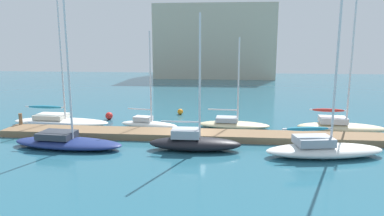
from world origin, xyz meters
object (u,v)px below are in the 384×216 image
Objects in this scene: sailboat_2 at (148,123)px; sailboat_0 at (60,120)px; harbor_building_distant at (215,42)px; mooring_buoy_red at (109,116)px; sailboat_5 at (323,148)px; sailboat_1 at (67,141)px; sailboat_3 at (194,142)px; sailboat_4 at (233,123)px; mooring_buoy_orange at (180,112)px; sailboat_6 at (340,126)px.

sailboat_0 is at bearing -172.61° from sailboat_2.
mooring_buoy_red is at bearing -100.80° from harbor_building_distant.
harbor_building_distant is at bearing 90.07° from sailboat_5.
sailboat_1 is 9.20m from mooring_buoy_red.
sailboat_2 is (8.14, -0.32, -0.01)m from sailboat_0.
sailboat_3 reaches higher than sailboat_4.
mooring_buoy_red is 7.18m from mooring_buoy_orange.
sailboat_5 is (5.64, -7.11, 0.16)m from sailboat_4.
sailboat_5 is at bearing -47.88° from sailboat_4.
sailboat_3 is 54.26m from harbor_building_distant.
mooring_buoy_orange is (6.51, 3.02, -0.06)m from mooring_buoy_red.
mooring_buoy_red is at bearing -155.13° from mooring_buoy_orange.
mooring_buoy_orange is (-14.05, 5.89, -0.28)m from sailboat_6.
mooring_buoy_orange is at bearing -92.81° from harbor_building_distant.
sailboat_0 is 1.56× the size of sailboat_4.
sailboat_2 is 0.77× the size of sailboat_5.
sailboat_5 reaches higher than mooring_buoy_red.
mooring_buoy_orange is at bearing 138.58° from sailboat_4.
sailboat_3 is 1.19× the size of sailboat_4.
sailboat_3 is at bearing -109.23° from sailboat_4.
sailboat_1 is 8.94m from sailboat_3.
sailboat_1 is 7.59m from sailboat_2.
sailboat_3 is at bearing 6.83° from sailboat_1.
sailboat_2 is 16.05m from sailboat_6.
sailboat_6 is at bearing 1.32° from sailboat_0.
sailboat_1 is (3.73, -6.50, 0.00)m from sailboat_0.
sailboat_1 is at bearing -58.41° from sailboat_0.
sailboat_3 is at bearing -148.36° from sailboat_6.
mooring_buoy_orange is 0.02× the size of harbor_building_distant.
harbor_building_distant is at bearing 89.44° from sailboat_3.
sailboat_6 reaches higher than mooring_buoy_orange.
sailboat_1 reaches higher than sailboat_4.
sailboat_0 is 8.15m from sailboat_2.
harbor_building_distant is at bearing 87.19° from mooring_buoy_orange.
sailboat_3 is at bearing -78.06° from mooring_buoy_orange.
sailboat_0 is at bearing -104.37° from harbor_building_distant.
sailboat_1 is 1.44× the size of sailboat_4.
sailboat_2 is at bearing -170.75° from sailboat_4.
sailboat_6 reaches higher than sailboat_4.
harbor_building_distant is at bearing 97.65° from sailboat_4.
harbor_building_distant reaches higher than sailboat_6.
sailboat_6 is (16.05, 0.15, 0.09)m from sailboat_2.
sailboat_3 is 8.44m from sailboat_5.
mooring_buoy_orange is (2.00, 6.04, -0.19)m from sailboat_2.
sailboat_0 is at bearing 124.75° from sailboat_1.
sailboat_3 is 15.66× the size of mooring_buoy_orange.
sailboat_0 is 22.13m from sailboat_5.
mooring_buoy_red is at bearing 38.34° from sailboat_0.
sailboat_2 reaches higher than sailboat_4.
sailboat_5 is (21.09, -6.72, 0.09)m from sailboat_0.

